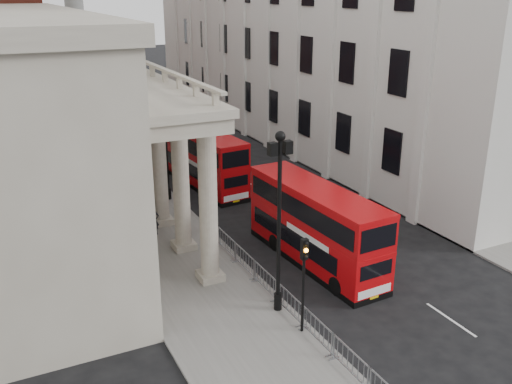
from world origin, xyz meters
name	(u,v)px	position (x,y,z in m)	size (l,w,h in m)	color
ground	(338,356)	(0.00, 0.00, 0.00)	(260.00, 260.00, 0.00)	black
sidewalk_west	(103,166)	(-3.00, 30.00, 0.06)	(6.00, 140.00, 0.12)	slate
sidewalk_east	(279,143)	(13.50, 30.00, 0.06)	(3.00, 140.00, 0.12)	slate
kerb	(139,161)	(-0.05, 30.00, 0.07)	(0.20, 140.00, 0.14)	slate
portico_building	(4,139)	(-10.50, 18.00, 6.00)	(9.00, 28.00, 12.00)	gray
east_building	(295,4)	(16.00, 32.00, 12.50)	(8.00, 55.00, 25.00)	beige
lamp_post_south	(279,211)	(-0.60, 4.00, 4.91)	(1.05, 0.44, 8.32)	black
lamp_post_mid	(165,131)	(-0.60, 20.00, 4.91)	(1.05, 0.44, 8.32)	black
lamp_post_north	(111,93)	(-0.60, 36.00, 4.91)	(1.05, 0.44, 8.32)	black
traffic_light	(304,268)	(-0.50, 1.98, 3.11)	(0.28, 0.33, 4.30)	black
crowd_barriers	(303,316)	(-0.35, 2.23, 0.67)	(0.50, 18.75, 1.10)	gray
bus_near	(315,224)	(3.51, 7.53, 2.21)	(2.92, 9.93, 4.24)	#B8080C
bus_far	(204,158)	(2.77, 21.87, 2.17)	(3.23, 9.80, 4.15)	#B2080B
pedestrian_a	(154,221)	(-3.23, 14.61, 0.99)	(0.63, 0.41, 1.73)	black
pedestrian_b	(136,215)	(-3.97, 15.80, 1.02)	(0.88, 0.68, 1.80)	black
pedestrian_c	(129,185)	(-2.96, 21.48, 1.02)	(0.88, 0.57, 1.80)	black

